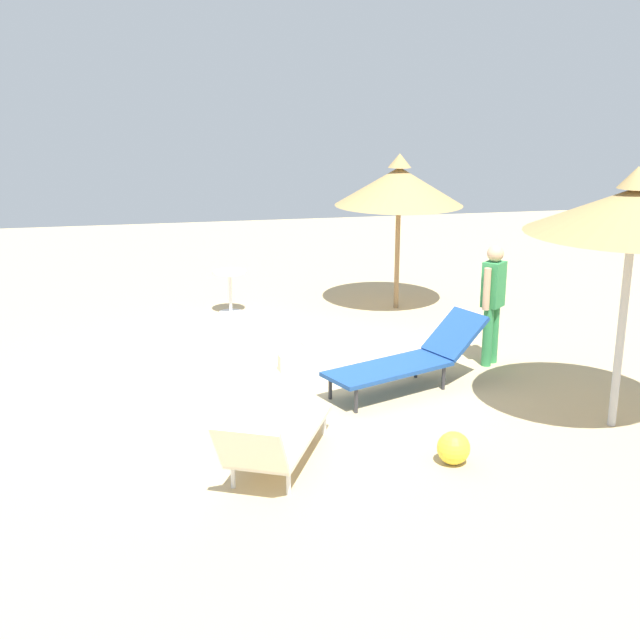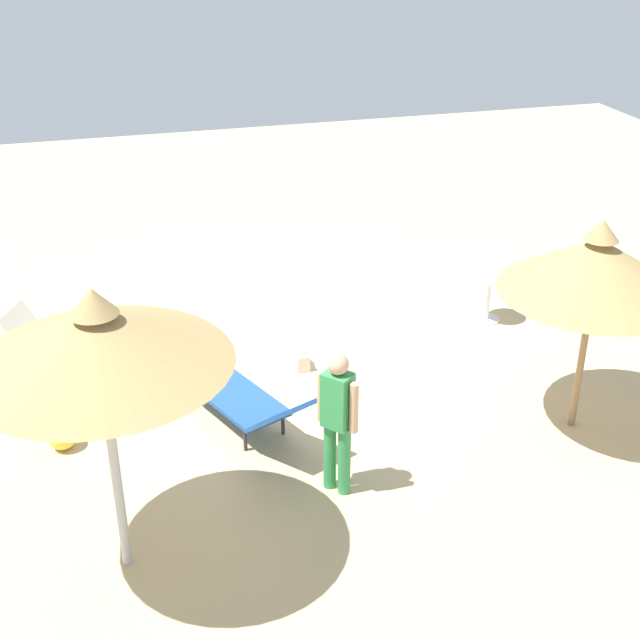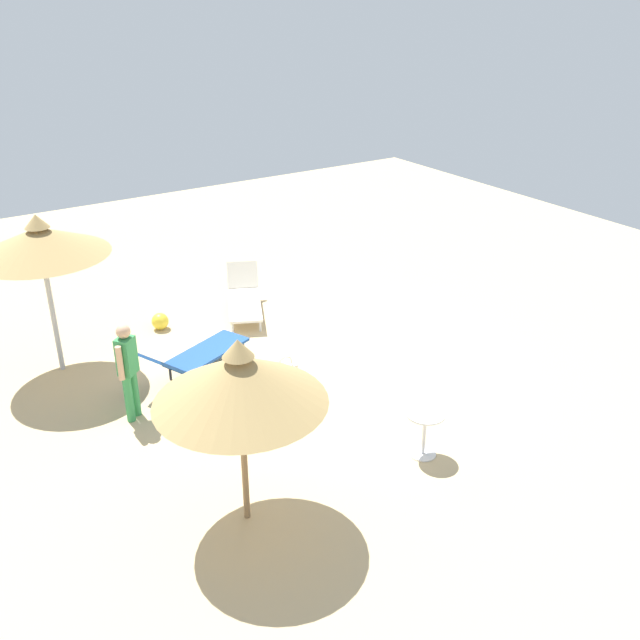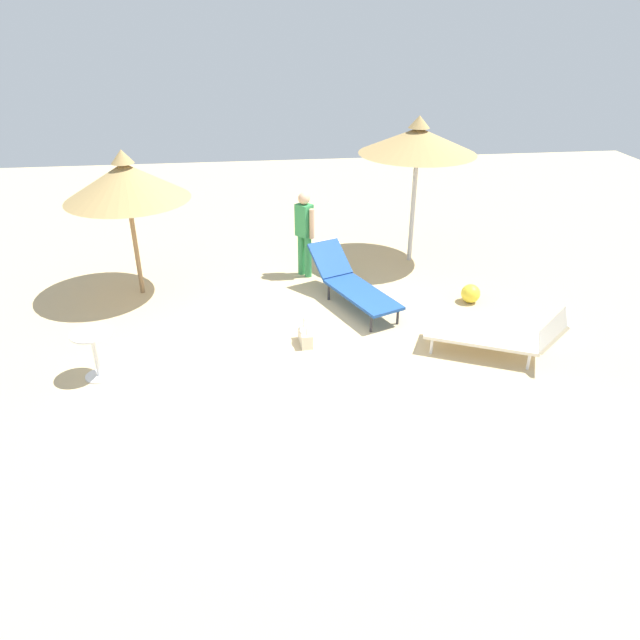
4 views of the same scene
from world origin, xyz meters
name	(u,v)px [view 3 (image 3 of 4)]	position (x,y,z in m)	size (l,w,h in m)	color
ground	(286,377)	(0.00, 0.00, -0.05)	(24.00, 24.00, 0.10)	tan
parasol_umbrella_far_right	(40,241)	(2.29, 3.14, 2.32)	(2.17, 2.17, 2.77)	#B2B2B7
parasol_umbrella_center	(240,379)	(-2.79, 2.23, 1.98)	(2.03, 2.03, 2.49)	olive
lounge_chair_back	(194,355)	(0.80, 1.31, 0.39)	(1.37, 2.18, 0.82)	#1E478C
lounge_chair_edge	(244,297)	(2.62, -0.58, 0.33)	(1.99, 1.38, 0.78)	silver
person_standing_far_left	(128,366)	(0.14, 2.63, 0.89)	(0.34, 0.37, 1.58)	#338C4C
handbag	(285,371)	(-0.11, 0.08, 0.13)	(0.19, 0.42, 0.42)	beige
side_table_round	(425,427)	(-3.01, -0.46, 0.46)	(0.54, 0.54, 0.69)	silver
beach_ball	(160,321)	(2.83, 1.13, 0.16)	(0.32, 0.32, 0.32)	yellow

